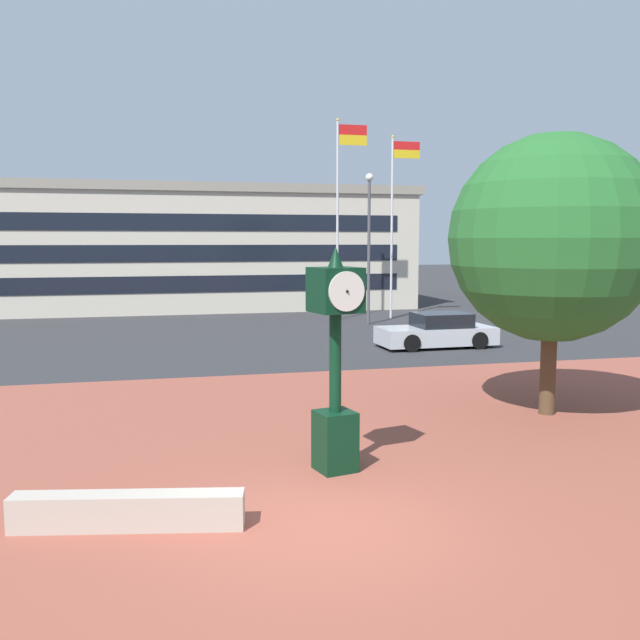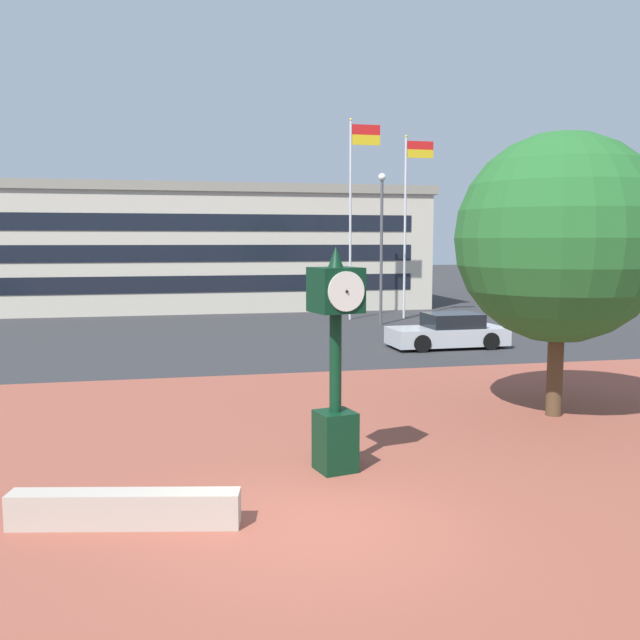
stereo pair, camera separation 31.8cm
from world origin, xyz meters
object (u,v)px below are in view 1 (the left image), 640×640
civic_building (176,247)px  flagpole_primary (340,204)px  street_clock (335,359)px  car_street_mid (437,332)px  street_lamp_post (369,234)px  flagpole_secondary (394,214)px  plaza_tree (559,243)px

civic_building → flagpole_primary: bearing=-55.9°
street_clock → flagpole_primary: bearing=61.6°
car_street_mid → street_lamp_post: 8.36m
car_street_mid → flagpole_secondary: flagpole_secondary is taller
civic_building → street_lamp_post: civic_building is taller
flagpole_primary → street_lamp_post: size_ratio=1.40×
civic_building → street_clock: bearing=-87.8°
car_street_mid → civic_building: size_ratio=0.16×
street_clock → street_lamp_post: 21.64m
car_street_mid → flagpole_primary: flagpole_primary is taller
street_clock → street_lamp_post: bearing=58.0°
flagpole_secondary → street_lamp_post: size_ratio=1.30×
plaza_tree → street_lamp_post: size_ratio=0.90×
car_street_mid → civic_building: bearing=21.2°
street_lamp_post → civic_building: bearing=121.5°
flagpole_primary → civic_building: size_ratio=0.36×
car_street_mid → flagpole_secondary: size_ratio=0.47×
car_street_mid → flagpole_primary: bearing=5.0°
street_clock → plaza_tree: bearing=12.7°
street_clock → street_lamp_post: (7.08, 20.32, 2.33)m
civic_building → street_lamp_post: 16.02m
street_clock → flagpole_primary: (6.34, 22.71, 3.84)m
plaza_tree → flagpole_primary: size_ratio=0.64×
plaza_tree → civic_building: civic_building is taller
street_clock → plaza_tree: size_ratio=0.61×
street_clock → flagpole_secondary: bearing=55.2°
plaza_tree → car_street_mid: bearing=82.1°
flagpole_secondary → plaza_tree: bearing=-99.1°
flagpole_primary → flagpole_secondary: (2.85, 0.00, -0.49)m
flagpole_primary → street_lamp_post: (0.74, -2.39, -1.51)m
flagpole_primary → street_lamp_post: 2.92m
street_clock → flagpole_secondary: size_ratio=0.42×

